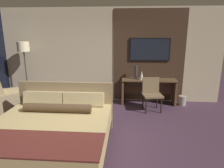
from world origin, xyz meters
The scene contains 11 objects.
ground_plane centered at (0.00, 0.00, 0.00)m, with size 16.00×16.00×0.00m, color #3D2838.
wall_back_tv_panel centered at (0.18, 2.59, 1.40)m, with size 7.20×0.09×2.80m.
bed centered at (-0.53, -0.33, 0.33)m, with size 2.06×2.10×1.05m.
desk centered at (1.46, 2.34, 0.50)m, with size 1.59×0.45×0.75m.
tv centered at (1.46, 2.52, 1.60)m, with size 1.18×0.04×0.67m.
desk_chair centered at (1.48, 1.83, 0.53)m, with size 0.57×0.57×0.89m.
armchair_by_window centered at (-2.22, 1.41, 0.27)m, with size 1.11×1.12×0.81m.
floor_lamp centered at (-2.21, 2.20, 1.54)m, with size 0.34×0.34×1.83m.
vase_tall centered at (1.07, 2.34, 0.95)m, with size 0.09×0.09×0.40m.
vase_short centered at (1.23, 2.25, 0.88)m, with size 0.12×0.12×0.26m.
waste_bin centered at (2.44, 2.24, 0.14)m, with size 0.22×0.22×0.28m.
Camera 1 is at (0.79, -3.46, 2.08)m, focal length 32.00 mm.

